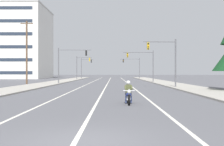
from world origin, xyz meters
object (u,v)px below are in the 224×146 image
traffic_signal_mid_left (81,64)px  apartment_building_far_left_block (15,43)px  traffic_signal_mid_right (144,61)px  utility_pole_left_near (27,52)px  motorcycle_with_rider (128,94)px  traffic_signal_near_right (166,56)px  traffic_signal_far_left (85,65)px  traffic_signal_near_left (68,60)px  traffic_signal_far_right (134,65)px

traffic_signal_mid_left → apartment_building_far_left_block: (-23.07, 15.93, 7.24)m
traffic_signal_mid_right → utility_pole_left_near: utility_pole_left_near is taller
motorcycle_with_rider → traffic_signal_near_right: size_ratio=0.35×
utility_pole_left_near → motorcycle_with_rider: bearing=-60.5°
apartment_building_far_left_block → motorcycle_with_rider: bearing=-65.3°
apartment_building_far_left_block → utility_pole_left_near: bearing=-68.3°
traffic_signal_mid_right → traffic_signal_far_left: bearing=116.5°
traffic_signal_near_right → traffic_signal_mid_right: (-0.78, 18.54, 0.11)m
motorcycle_with_rider → traffic_signal_far_left: 66.44m
traffic_signal_mid_left → utility_pole_left_near: 30.00m
traffic_signal_near_right → traffic_signal_mid_right: same height
traffic_signal_near_right → traffic_signal_mid_left: size_ratio=1.00×
traffic_signal_far_left → apartment_building_far_left_block: (-22.91, 5.39, 7.27)m
motorcycle_with_rider → traffic_signal_mid_right: traffic_signal_mid_right is taller
utility_pole_left_near → apartment_building_far_left_block: (-18.13, 45.50, 6.11)m
traffic_signal_mid_left → traffic_signal_far_left: 10.55m
traffic_signal_near_left → utility_pole_left_near: utility_pole_left_near is taller
traffic_signal_mid_right → traffic_signal_far_right: (-0.04, 27.08, -0.02)m
motorcycle_with_rider → traffic_signal_near_right: bearing=72.0°
traffic_signal_near_right → traffic_signal_mid_left: same height
traffic_signal_near_right → traffic_signal_far_left: (-15.43, 47.92, -0.04)m
traffic_signal_far_left → utility_pole_left_near: bearing=-96.8°
traffic_signal_far_right → utility_pole_left_near: utility_pole_left_near is taller
traffic_signal_far_left → apartment_building_far_left_block: size_ratio=0.27×
traffic_signal_mid_left → traffic_signal_far_right: (14.44, 8.25, 0.10)m
traffic_signal_far_right → traffic_signal_mid_right: bearing=-89.9°
traffic_signal_near_left → traffic_signal_far_left: bearing=91.4°
traffic_signal_near_right → apartment_building_far_left_block: bearing=125.7°
traffic_signal_near_right → traffic_signal_mid_right: 18.56m
traffic_signal_mid_right → traffic_signal_mid_left: bearing=127.6°
traffic_signal_mid_right → traffic_signal_far_left: (-14.65, 29.38, -0.15)m
traffic_signal_near_right → utility_pole_left_near: bearing=158.9°
traffic_signal_mid_right → traffic_signal_far_left: same height
traffic_signal_near_right → motorcycle_with_rider: bearing=-108.0°
motorcycle_with_rider → traffic_signal_near_right: 18.95m
traffic_signal_near_right → apartment_building_far_left_block: size_ratio=0.27×
traffic_signal_mid_right → traffic_signal_near_right: bearing=-87.6°
motorcycle_with_rider → utility_pole_left_near: utility_pole_left_near is taller
traffic_signal_near_left → traffic_signal_mid_right: bearing=23.4°
traffic_signal_near_right → traffic_signal_near_left: 19.24m
utility_pole_left_near → traffic_signal_near_right: bearing=-21.1°
traffic_signal_near_left → utility_pole_left_near: 7.48m
traffic_signal_near_right → traffic_signal_near_left: (-14.55, 12.59, 0.09)m
motorcycle_with_rider → utility_pole_left_near: size_ratio=0.22×
traffic_signal_far_left → utility_pole_left_near: utility_pole_left_near is taller
traffic_signal_far_left → traffic_signal_near_left: bearing=-88.6°
traffic_signal_far_right → traffic_signal_far_left: bearing=171.1°
traffic_signal_near_right → traffic_signal_near_left: size_ratio=1.00×
traffic_signal_mid_right → traffic_signal_mid_left: (-14.49, 18.83, -0.12)m
apartment_building_far_left_block → traffic_signal_near_right: bearing=-54.3°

